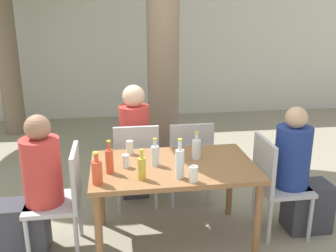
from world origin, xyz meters
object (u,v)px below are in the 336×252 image
(water_bottle_2, at_px, (180,163))
(drinking_glass_1, at_px, (193,174))
(patio_chair_3, at_px, (189,157))
(soda_bottle_5, at_px, (109,161))
(patio_chair_0, at_px, (63,195))
(patio_chair_1, at_px, (275,180))
(patio_chair_2, at_px, (136,160))
(person_seated_1, at_px, (300,178))
(dining_table_front, at_px, (173,174))
(person_seated_0, at_px, (33,195))
(drinking_glass_2, at_px, (126,161))
(water_bottle_0, at_px, (155,155))
(soda_bottle_3, at_px, (97,172))
(person_seated_2, at_px, (135,148))
(water_bottle_4, at_px, (196,148))
(oil_cruet_1, at_px, (142,168))
(drinking_glass_0, at_px, (130,147))

(water_bottle_2, distance_m, drinking_glass_1, 0.14)
(patio_chair_3, height_order, soda_bottle_5, soda_bottle_5)
(water_bottle_2, xyz_separation_m, drinking_glass_1, (0.09, -0.09, -0.06))
(patio_chair_0, height_order, patio_chair_1, same)
(patio_chair_2, bearing_deg, person_seated_1, 155.42)
(dining_table_front, bearing_deg, patio_chair_2, 112.77)
(person_seated_0, xyz_separation_m, drinking_glass_2, (0.76, 0.00, 0.25))
(patio_chair_2, distance_m, person_seated_1, 1.58)
(soda_bottle_5, xyz_separation_m, drinking_glass_1, (0.63, -0.26, -0.04))
(soda_bottle_5, distance_m, drinking_glass_2, 0.17)
(water_bottle_0, xyz_separation_m, soda_bottle_3, (-0.47, -0.29, 0.01))
(patio_chair_1, distance_m, drinking_glass_1, 0.94)
(patio_chair_1, bearing_deg, patio_chair_2, 61.24)
(patio_chair_2, bearing_deg, person_seated_2, -90.00)
(patio_chair_0, bearing_deg, patio_chair_2, 135.50)
(water_bottle_0, xyz_separation_m, drinking_glass_2, (-0.25, -0.01, -0.04))
(water_bottle_4, bearing_deg, soda_bottle_3, -155.53)
(patio_chair_1, bearing_deg, water_bottle_0, 89.70)
(patio_chair_0, relative_size, patio_chair_2, 1.00)
(dining_table_front, height_order, soda_bottle_5, soda_bottle_5)
(patio_chair_0, bearing_deg, oil_cruet_1, 68.61)
(patio_chair_3, xyz_separation_m, water_bottle_4, (-0.05, -0.56, 0.31))
(patio_chair_3, bearing_deg, water_bottle_4, 84.38)
(person_seated_2, height_order, soda_bottle_5, person_seated_2)
(drinking_glass_2, bearing_deg, soda_bottle_5, -143.83)
(soda_bottle_3, xyz_separation_m, drinking_glass_2, (0.22, 0.28, -0.04))
(water_bottle_0, height_order, oil_cruet_1, oil_cruet_1)
(patio_chair_3, bearing_deg, drinking_glass_1, 79.99)
(person_seated_1, distance_m, oil_cruet_1, 1.50)
(person_seated_0, bearing_deg, oil_cruet_1, 74.08)
(patio_chair_3, distance_m, water_bottle_4, 0.64)
(water_bottle_0, bearing_deg, patio_chair_3, 56.69)
(person_seated_2, bearing_deg, water_bottle_4, 122.26)
(water_bottle_0, bearing_deg, water_bottle_4, 14.48)
(patio_chair_3, height_order, water_bottle_4, water_bottle_4)
(drinking_glass_0, bearing_deg, water_bottle_0, -56.16)
(person_seated_0, bearing_deg, soda_bottle_5, 81.49)
(patio_chair_2, xyz_separation_m, person_seated_1, (1.44, -0.66, 0.01))
(person_seated_0, relative_size, drinking_glass_0, 9.66)
(person_seated_0, distance_m, oil_cruet_1, 0.96)
(person_seated_0, relative_size, water_bottle_2, 3.77)
(water_bottle_2, bearing_deg, person_seated_1, 13.13)
(water_bottle_2, bearing_deg, patio_chair_0, 163.83)
(patio_chair_0, height_order, drinking_glass_1, patio_chair_0)
(patio_chair_2, height_order, oil_cruet_1, oil_cruet_1)
(patio_chair_1, xyz_separation_m, person_seated_2, (-1.20, 0.89, 0.05))
(patio_chair_2, xyz_separation_m, soda_bottle_5, (-0.25, -0.75, 0.32))
(person_seated_0, bearing_deg, water_bottle_0, 90.32)
(water_bottle_4, xyz_separation_m, drinking_glass_2, (-0.62, -0.10, -0.04))
(patio_chair_3, relative_size, soda_bottle_5, 3.33)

